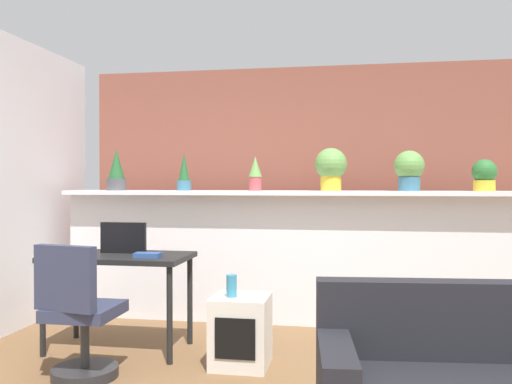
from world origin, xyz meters
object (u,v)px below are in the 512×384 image
(tv_monitor, at_px, (123,238))
(potted_plant_3, at_px, (331,167))
(office_chair, at_px, (79,322))
(side_cube_shelf, at_px, (241,331))
(potted_plant_0, at_px, (116,171))
(potted_plant_1, at_px, (184,173))
(potted_plant_5, at_px, (484,175))
(desk, at_px, (119,265))
(potted_plant_2, at_px, (255,173))
(book_on_desk, at_px, (148,255))
(potted_plant_4, at_px, (409,169))
(vase_on_shelf, at_px, (232,286))

(tv_monitor, bearing_deg, potted_plant_3, 29.56)
(tv_monitor, bearing_deg, office_chair, -89.03)
(tv_monitor, xyz_separation_m, side_cube_shelf, (1.01, -0.28, -0.62))
(potted_plant_0, height_order, potted_plant_1, potted_plant_0)
(side_cube_shelf, bearing_deg, potted_plant_3, 63.35)
(potted_plant_5, bearing_deg, potted_plant_1, 180.00)
(potted_plant_5, distance_m, tv_monitor, 3.10)
(desk, xyz_separation_m, office_chair, (0.01, -0.66, -0.28))
(office_chair, bearing_deg, potted_plant_2, 60.71)
(book_on_desk, bearing_deg, potted_plant_1, 93.05)
(side_cube_shelf, relative_size, book_on_desk, 2.60)
(potted_plant_1, bearing_deg, potted_plant_4, 0.28)
(potted_plant_4, xyz_separation_m, desk, (-2.30, -0.97, -0.77))
(potted_plant_4, bearing_deg, potted_plant_3, 178.15)
(potted_plant_0, xyz_separation_m, potted_plant_2, (1.36, 0.03, -0.02))
(potted_plant_2, xyz_separation_m, book_on_desk, (-0.63, -1.08, -0.64))
(potted_plant_2, height_order, potted_plant_5, potted_plant_2)
(potted_plant_3, height_order, potted_plant_4, potted_plant_3)
(potted_plant_0, distance_m, potted_plant_1, 0.67)
(desk, bearing_deg, book_on_desk, -24.41)
(book_on_desk, bearing_deg, vase_on_shelf, -8.75)
(potted_plant_1, bearing_deg, potted_plant_5, -0.00)
(potted_plant_3, bearing_deg, vase_on_shelf, -118.20)
(potted_plant_2, bearing_deg, potted_plant_1, 179.33)
(book_on_desk, bearing_deg, potted_plant_5, 22.44)
(potted_plant_5, relative_size, vase_on_shelf, 1.76)
(potted_plant_4, height_order, vase_on_shelf, potted_plant_4)
(potted_plant_4, relative_size, desk, 0.33)
(desk, xyz_separation_m, vase_on_shelf, (0.95, -0.23, -0.09))
(potted_plant_4, height_order, tv_monitor, potted_plant_4)
(potted_plant_2, distance_m, potted_plant_4, 1.38)
(potted_plant_1, distance_m, vase_on_shelf, 1.62)
(potted_plant_1, xyz_separation_m, office_chair, (-0.21, -1.62, -1.01))
(potted_plant_1, relative_size, potted_plant_3, 0.91)
(desk, bearing_deg, side_cube_shelf, -11.09)
(potted_plant_2, distance_m, side_cube_shelf, 1.63)
(potted_plant_0, xyz_separation_m, desk, (0.44, -0.93, -0.76))
(tv_monitor, bearing_deg, desk, -91.79)
(potted_plant_2, relative_size, desk, 0.29)
(side_cube_shelf, distance_m, book_on_desk, 0.89)
(office_chair, bearing_deg, potted_plant_3, 45.94)
(potted_plant_3, bearing_deg, potted_plant_1, -178.66)
(vase_on_shelf, xyz_separation_m, book_on_desk, (-0.67, 0.10, 0.19))
(potted_plant_1, xyz_separation_m, book_on_desk, (0.06, -1.09, -0.63))
(potted_plant_5, xyz_separation_m, side_cube_shelf, (-1.91, -1.16, -1.13))
(potted_plant_5, height_order, desk, potted_plant_5)
(potted_plant_1, distance_m, potted_plant_3, 1.38)
(desk, distance_m, side_cube_shelf, 1.11)
(potted_plant_0, bearing_deg, desk, -64.65)
(potted_plant_4, relative_size, tv_monitor, 0.96)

